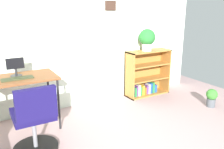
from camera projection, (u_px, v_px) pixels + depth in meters
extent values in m
cube|color=silver|center=(64.00, 36.00, 3.75)|extent=(5.20, 0.10, 2.40)
cube|color=#39251C|center=(111.00, 6.00, 3.96)|extent=(0.20, 0.02, 0.16)
cube|color=brown|center=(18.00, 78.00, 3.09)|extent=(0.97, 0.58, 0.03)
cylinder|color=black|center=(59.00, 105.00, 3.20)|extent=(0.03, 0.03, 0.72)
cylinder|color=black|center=(49.00, 94.00, 3.61)|extent=(0.03, 0.03, 0.72)
cylinder|color=#262628|center=(16.00, 76.00, 3.14)|extent=(0.15, 0.15, 0.01)
cylinder|color=#262628|center=(16.00, 72.00, 3.13)|extent=(0.03, 0.03, 0.09)
cube|color=black|center=(15.00, 63.00, 3.09)|extent=(0.22, 0.02, 0.14)
cube|color=#313720|center=(17.00, 79.00, 3.00)|extent=(0.39, 0.13, 0.02)
cylinder|color=black|center=(36.00, 148.00, 2.80)|extent=(0.52, 0.52, 0.05)
cylinder|color=slate|center=(35.00, 132.00, 2.74)|extent=(0.05, 0.05, 0.37)
cube|color=#151044|center=(33.00, 114.00, 2.68)|extent=(0.44, 0.44, 0.08)
cube|color=#151044|center=(36.00, 104.00, 2.41)|extent=(0.42, 0.07, 0.34)
cube|color=#9F6A2F|center=(129.00, 76.00, 4.30)|extent=(0.02, 0.30, 0.86)
cube|color=#9F6A2F|center=(165.00, 70.00, 4.71)|extent=(0.02, 0.30, 0.86)
cube|color=#9F6A2F|center=(149.00, 51.00, 4.39)|extent=(0.87, 0.30, 0.02)
cube|color=#9F6A2F|center=(147.00, 93.00, 4.62)|extent=(0.87, 0.30, 0.02)
cube|color=#9F6A2F|center=(143.00, 71.00, 4.62)|extent=(0.87, 0.02, 0.86)
cube|color=#9F6A2F|center=(148.00, 79.00, 4.54)|extent=(0.83, 0.28, 0.02)
cube|color=#9F6A2F|center=(148.00, 65.00, 4.46)|extent=(0.83, 0.28, 0.02)
cube|color=#1E478C|center=(132.00, 91.00, 4.40)|extent=(0.05, 0.11, 0.21)
cube|color=#237238|center=(134.00, 92.00, 4.43)|extent=(0.04, 0.13, 0.17)
cube|color=#593372|center=(136.00, 91.00, 4.45)|extent=(0.03, 0.11, 0.19)
cube|color=beige|center=(138.00, 90.00, 4.47)|extent=(0.05, 0.13, 0.21)
cube|color=#237238|center=(140.00, 91.00, 4.50)|extent=(0.04, 0.11, 0.16)
cube|color=#B79323|center=(142.00, 90.00, 4.52)|extent=(0.05, 0.13, 0.19)
cube|color=#99591E|center=(144.00, 90.00, 4.55)|extent=(0.03, 0.13, 0.14)
cube|color=#593372|center=(146.00, 89.00, 4.57)|extent=(0.04, 0.11, 0.16)
cube|color=beige|center=(148.00, 88.00, 4.58)|extent=(0.04, 0.12, 0.19)
cube|color=#1E478C|center=(150.00, 88.00, 4.61)|extent=(0.05, 0.12, 0.20)
cube|color=#237238|center=(152.00, 87.00, 4.63)|extent=(0.04, 0.12, 0.21)
cube|color=#1E478C|center=(154.00, 88.00, 4.67)|extent=(0.07, 0.11, 0.15)
cylinder|color=#B7B2A8|center=(147.00, 47.00, 4.32)|extent=(0.18, 0.18, 0.13)
sphere|color=#236C2B|center=(147.00, 37.00, 4.27)|extent=(0.30, 0.30, 0.30)
cylinder|color=#474C51|center=(211.00, 103.00, 4.02)|extent=(0.14, 0.14, 0.15)
sphere|color=#33752A|center=(212.00, 94.00, 3.98)|extent=(0.19, 0.19, 0.19)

